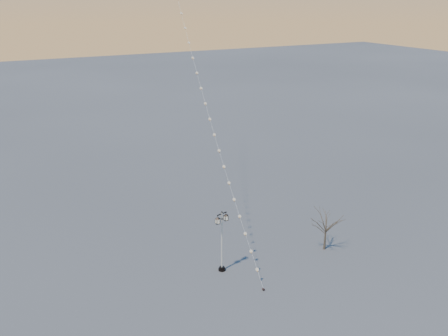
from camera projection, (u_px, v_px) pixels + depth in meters
ground at (250, 280)px, 36.90m from camera, size 300.00×300.00×0.00m
street_lamp at (222, 238)px, 37.24m from camera, size 1.29×0.68×5.21m
bare_tree at (326, 224)px, 40.60m from camera, size 2.09×2.09×3.47m
kite_train at (197, 52)px, 44.03m from camera, size 4.32×31.86×31.98m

